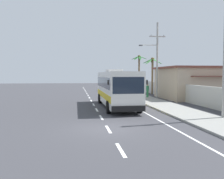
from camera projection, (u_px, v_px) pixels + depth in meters
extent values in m
plane|color=#3A3A3F|center=(108.00, 129.00, 14.36)|extent=(160.00, 160.00, 0.00)
cube|color=gray|center=(162.00, 105.00, 25.21)|extent=(3.20, 90.00, 0.14)
cube|color=white|center=(121.00, 150.00, 10.31)|extent=(0.16, 2.00, 0.01)
cube|color=white|center=(108.00, 129.00, 14.24)|extent=(0.16, 2.00, 0.01)
cube|color=white|center=(101.00, 117.00, 18.16)|extent=(0.16, 2.00, 0.01)
cube|color=white|center=(97.00, 110.00, 22.09)|extent=(0.16, 2.00, 0.01)
cube|color=white|center=(94.00, 105.00, 26.02)|extent=(0.16, 2.00, 0.01)
cube|color=white|center=(91.00, 101.00, 29.95)|extent=(0.16, 2.00, 0.01)
cube|color=white|center=(89.00, 98.00, 33.87)|extent=(0.16, 2.00, 0.01)
cube|color=white|center=(88.00, 95.00, 37.80)|extent=(0.16, 2.00, 0.01)
cube|color=white|center=(87.00, 93.00, 41.73)|extent=(0.16, 2.00, 0.01)
cube|color=white|center=(86.00, 92.00, 45.65)|extent=(0.16, 2.00, 0.01)
cube|color=white|center=(85.00, 90.00, 49.58)|extent=(0.16, 2.00, 0.01)
cube|color=white|center=(84.00, 89.00, 53.51)|extent=(0.16, 2.00, 0.01)
cube|color=white|center=(84.00, 88.00, 57.44)|extent=(0.16, 2.00, 0.01)
cube|color=white|center=(83.00, 87.00, 61.36)|extent=(0.16, 2.00, 0.01)
cube|color=white|center=(123.00, 101.00, 29.72)|extent=(0.14, 70.00, 0.01)
cube|color=#B2B2AD|center=(181.00, 92.00, 29.65)|extent=(0.24, 60.00, 2.02)
cube|color=silver|center=(116.00, 88.00, 23.96)|extent=(2.60, 11.21, 2.98)
cube|color=#192333|center=(116.00, 82.00, 24.13)|extent=(2.63, 10.32, 0.95)
cube|color=#192333|center=(128.00, 85.00, 18.44)|extent=(2.39, 0.10, 1.25)
cube|color=yellow|center=(116.00, 95.00, 24.00)|extent=(2.64, 10.99, 0.54)
cube|color=black|center=(129.00, 109.00, 18.45)|extent=(2.55, 0.16, 0.44)
cube|color=#B7B7B7|center=(114.00, 71.00, 25.25)|extent=(1.43, 2.47, 0.28)
cube|color=black|center=(147.00, 82.00, 18.85)|extent=(0.12, 0.08, 0.36)
cube|color=black|center=(108.00, 82.00, 18.42)|extent=(0.12, 0.08, 0.36)
cylinder|color=black|center=(139.00, 107.00, 20.35)|extent=(0.32, 1.04, 1.04)
cylinder|color=black|center=(108.00, 107.00, 19.98)|extent=(0.32, 1.04, 1.04)
cylinder|color=black|center=(123.00, 98.00, 27.55)|extent=(0.32, 1.04, 1.04)
cylinder|color=black|center=(100.00, 99.00, 27.18)|extent=(0.32, 1.04, 1.04)
cylinder|color=black|center=(125.00, 97.00, 31.65)|extent=(0.15, 0.61, 0.60)
cylinder|color=black|center=(122.00, 96.00, 32.97)|extent=(0.17, 0.61, 0.60)
cube|color=#1E7F38|center=(124.00, 95.00, 32.25)|extent=(0.33, 1.12, 0.36)
cube|color=black|center=(123.00, 93.00, 32.53)|extent=(0.29, 0.62, 0.12)
cylinder|color=gray|center=(125.00, 95.00, 31.74)|extent=(0.09, 0.32, 0.67)
cylinder|color=black|center=(125.00, 91.00, 31.82)|extent=(0.56, 0.09, 0.04)
sphere|color=#EAEACC|center=(125.00, 92.00, 31.71)|extent=(0.14, 0.14, 0.14)
cylinder|color=navy|center=(123.00, 91.00, 32.46)|extent=(0.32, 0.32, 0.68)
sphere|color=white|center=(123.00, 87.00, 32.43)|extent=(0.26, 0.26, 0.26)
cylinder|color=#2D7A47|center=(147.00, 94.00, 33.20)|extent=(0.28, 0.28, 0.85)
cylinder|color=#2D7A47|center=(148.00, 88.00, 33.16)|extent=(0.36, 0.36, 0.67)
sphere|color=#9E704C|center=(148.00, 85.00, 33.13)|extent=(0.20, 0.20, 0.20)
cylinder|color=#9E9E99|center=(157.00, 61.00, 32.38)|extent=(0.24, 0.24, 9.85)
cube|color=#9E9E99|center=(157.00, 37.00, 32.20)|extent=(2.12, 0.12, 0.12)
cylinder|color=#4C4742|center=(151.00, 35.00, 32.07)|extent=(0.08, 0.08, 0.16)
cylinder|color=#4C4742|center=(164.00, 36.00, 32.31)|extent=(0.08, 0.08, 0.16)
cylinder|color=#9E9E99|center=(149.00, 45.00, 32.10)|extent=(2.22, 0.09, 0.09)
cube|color=#4C4C51|center=(141.00, 45.00, 31.95)|extent=(0.44, 0.24, 0.14)
cylinder|color=brown|center=(139.00, 74.00, 48.23)|extent=(0.33, 0.33, 6.60)
ellipsoid|color=#28702D|center=(143.00, 58.00, 48.12)|extent=(1.56, 0.42, 0.67)
ellipsoid|color=#28702D|center=(140.00, 58.00, 48.77)|extent=(1.04, 1.56, 0.57)
ellipsoid|color=#28702D|center=(137.00, 58.00, 48.70)|extent=(0.89, 1.58, 0.63)
ellipsoid|color=#28702D|center=(135.00, 58.00, 48.31)|extent=(1.51, 1.06, 0.72)
ellipsoid|color=#28702D|center=(137.00, 58.00, 47.57)|extent=(1.41, 1.13, 0.87)
ellipsoid|color=#28702D|center=(140.00, 58.00, 47.36)|extent=(0.45, 1.47, 0.90)
ellipsoid|color=#28702D|center=(142.00, 57.00, 47.51)|extent=(1.22, 1.46, 0.64)
sphere|color=brown|center=(139.00, 56.00, 48.03)|extent=(0.56, 0.56, 0.56)
cylinder|color=brown|center=(152.00, 77.00, 40.23)|extent=(0.33, 0.33, 5.58)
ellipsoid|color=#3D893D|center=(157.00, 61.00, 40.29)|extent=(1.72, 0.53, 0.93)
ellipsoid|color=#3D893D|center=(152.00, 61.00, 40.96)|extent=(0.73, 1.83, 0.61)
ellipsoid|color=#3D893D|center=(148.00, 61.00, 40.58)|extent=(1.51, 1.47, 0.79)
ellipsoid|color=#3D893D|center=(149.00, 61.00, 39.59)|extent=(1.61, 1.16, 1.00)
ellipsoid|color=#3D893D|center=(156.00, 61.00, 39.32)|extent=(0.89, 1.77, 0.80)
sphere|color=brown|center=(153.00, 59.00, 40.07)|extent=(0.56, 0.56, 0.56)
cube|color=tan|center=(203.00, 84.00, 32.90)|extent=(10.66, 8.23, 3.91)
cube|color=brown|center=(203.00, 68.00, 32.78)|extent=(11.30, 8.73, 0.24)
cube|color=brown|center=(223.00, 76.00, 28.43)|extent=(7.46, 0.80, 0.10)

